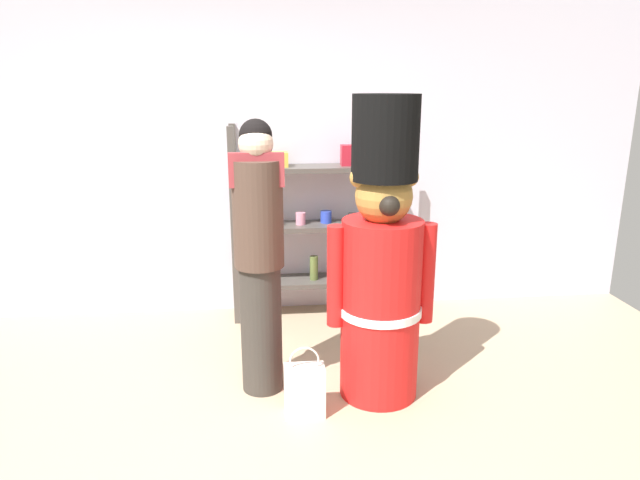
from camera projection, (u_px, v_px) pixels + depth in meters
name	position (u px, v px, depth m)	size (l,w,h in m)	color
ground_plane	(275.00, 463.00, 2.93)	(6.40, 6.40, 0.00)	tan
back_wall	(264.00, 159.00, 4.70)	(6.40, 0.12, 2.60)	silver
merchandise_shelf	(313.00, 222.00, 4.66)	(1.34, 0.35, 1.60)	#4C4742
teddy_bear_guard	(382.00, 268.00, 3.39)	(0.66, 0.50, 1.85)	red
person_shopper	(259.00, 254.00, 3.43)	(0.32, 0.30, 1.71)	#38332D
shopping_bag	(305.00, 390.00, 3.33)	(0.24, 0.15, 0.44)	silver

